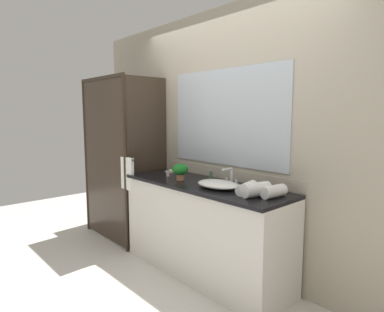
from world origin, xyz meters
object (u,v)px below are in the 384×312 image
(sink_basin, at_px, (218,184))
(faucet, at_px, (231,179))
(amenity_bottle_conditioner, at_px, (211,175))
(potted_plant, at_px, (180,170))
(rolled_towel_far_edge, at_px, (247,188))
(rolled_towel_middle, at_px, (256,190))
(amenity_bottle_body_wash, at_px, (168,173))
(soap_dish, at_px, (170,171))
(rolled_towel_near_edge, at_px, (274,191))

(sink_basin, xyz_separation_m, faucet, (0.00, 0.17, 0.02))
(sink_basin, height_order, amenity_bottle_conditioner, amenity_bottle_conditioner)
(potted_plant, bearing_deg, rolled_towel_far_edge, 2.45)
(amenity_bottle_conditioner, relative_size, rolled_towel_middle, 0.33)
(sink_basin, xyz_separation_m, amenity_bottle_body_wash, (-0.74, 0.00, 0.00))
(sink_basin, distance_m, rolled_towel_middle, 0.43)
(sink_basin, xyz_separation_m, rolled_towel_middle, (0.42, -0.01, 0.02))
(potted_plant, height_order, amenity_bottle_body_wash, potted_plant)
(rolled_towel_far_edge, bearing_deg, amenity_bottle_conditioner, 160.42)
(rolled_towel_middle, bearing_deg, rolled_towel_far_edge, 168.06)
(soap_dish, relative_size, amenity_bottle_conditioner, 1.27)
(faucet, bearing_deg, potted_plant, -159.06)
(potted_plant, bearing_deg, rolled_towel_middle, 0.72)
(rolled_towel_near_edge, relative_size, rolled_towel_middle, 0.94)
(soap_dish, bearing_deg, rolled_towel_middle, -7.94)
(sink_basin, bearing_deg, rolled_towel_middle, -1.26)
(sink_basin, distance_m, rolled_towel_far_edge, 0.32)
(soap_dish, relative_size, rolled_towel_middle, 0.42)
(rolled_towel_near_edge, bearing_deg, rolled_towel_middle, -143.23)
(rolled_towel_middle, height_order, rolled_towel_far_edge, rolled_towel_middle)
(sink_basin, relative_size, faucet, 2.47)
(faucet, xyz_separation_m, potted_plant, (-0.50, -0.19, 0.04))
(amenity_bottle_conditioner, bearing_deg, amenity_bottle_body_wash, -149.83)
(potted_plant, distance_m, rolled_towel_middle, 0.92)
(amenity_bottle_body_wash, bearing_deg, potted_plant, -6.12)
(amenity_bottle_conditioner, height_order, rolled_towel_far_edge, rolled_towel_far_edge)
(rolled_towel_far_edge, bearing_deg, faucet, 153.58)
(sink_basin, height_order, rolled_towel_far_edge, rolled_towel_far_edge)
(amenity_bottle_conditioner, height_order, rolled_towel_near_edge, rolled_towel_near_edge)
(sink_basin, relative_size, amenity_bottle_body_wash, 5.49)
(amenity_bottle_body_wash, xyz_separation_m, rolled_towel_middle, (1.16, -0.01, 0.02))
(faucet, relative_size, rolled_towel_far_edge, 0.66)
(rolled_towel_far_edge, bearing_deg, amenity_bottle_body_wash, -179.48)
(amenity_bottle_body_wash, relative_size, rolled_towel_far_edge, 0.30)
(rolled_towel_near_edge, height_order, rolled_towel_far_edge, rolled_towel_near_edge)
(potted_plant, xyz_separation_m, amenity_bottle_body_wash, (-0.24, 0.03, -0.06))
(sink_basin, height_order, rolled_towel_middle, rolled_towel_middle)
(faucet, distance_m, amenity_bottle_body_wash, 0.75)
(soap_dish, distance_m, rolled_towel_near_edge, 1.46)
(faucet, relative_size, rolled_towel_middle, 0.71)
(amenity_bottle_conditioner, relative_size, rolled_towel_near_edge, 0.35)
(soap_dish, bearing_deg, rolled_towel_near_edge, -4.13)
(amenity_bottle_body_wash, bearing_deg, rolled_towel_middle, -0.68)
(faucet, xyz_separation_m, rolled_towel_far_edge, (0.31, -0.16, -0.01))
(amenity_bottle_conditioner, relative_size, amenity_bottle_body_wash, 1.02)
(rolled_towel_far_edge, bearing_deg, potted_plant, -177.55)
(rolled_towel_middle, bearing_deg, soap_dish, 172.06)
(faucet, relative_size, soap_dish, 1.70)
(rolled_towel_far_edge, bearing_deg, rolled_towel_near_edge, 15.00)
(amenity_bottle_conditioner, bearing_deg, sink_basin, -36.51)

